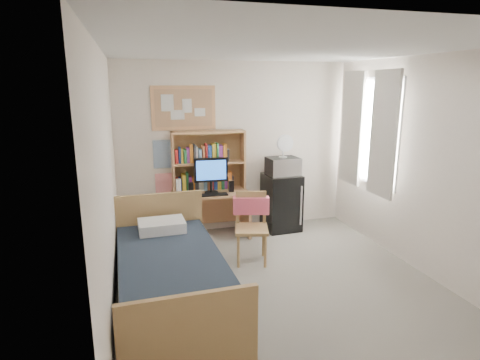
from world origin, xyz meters
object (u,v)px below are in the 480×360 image
object	(u,v)px
bulletin_board	(184,108)
microwave	(283,166)
desk_fan	(283,147)
speaker_left	(191,189)
mini_fridge	(281,202)
speaker_right	(231,186)
desk_chair	(251,229)
monitor	(211,175)
bed	(171,283)
desk	(211,214)

from	to	relation	value
bulletin_board	microwave	size ratio (longest dim) A/B	2.01
desk_fan	speaker_left	bearing A→B (deg)	179.26
mini_fridge	desk_fan	size ratio (longest dim) A/B	2.80
speaker_left	speaker_right	xyz separation A→B (m)	(0.60, -0.02, -0.00)
bulletin_board	desk_chair	xyz separation A→B (m)	(0.64, -1.31, -1.46)
desk_chair	monitor	world-z (taller)	monitor
desk_chair	bed	xyz separation A→B (m)	(-1.12, -0.85, -0.17)
desk_chair	monitor	bearing A→B (deg)	123.18
bulletin_board	desk_chair	distance (m)	2.07
bed	monitor	size ratio (longest dim) A/B	3.98
mini_fridge	monitor	bearing A→B (deg)	-178.74
bulletin_board	mini_fridge	xyz separation A→B (m)	(1.46, -0.27, -1.47)
desk	speaker_left	bearing A→B (deg)	-168.69
desk	speaker_left	xyz separation A→B (m)	(-0.30, -0.05, 0.43)
bulletin_board	speaker_left	world-z (taller)	bulletin_board
speaker_left	microwave	xyz separation A→B (m)	(1.44, 0.05, 0.24)
desk_fan	microwave	bearing A→B (deg)	0.00
bed	speaker_right	bearing A→B (deg)	57.26
desk_chair	bulletin_board	bearing A→B (deg)	131.00
monitor	desk	bearing A→B (deg)	90.00
bed	desk_fan	xyz separation A→B (m)	(1.93, 1.87, 1.03)
speaker_left	bulletin_board	bearing A→B (deg)	95.85
mini_fridge	speaker_right	xyz separation A→B (m)	(-0.84, -0.09, 0.34)
mini_fridge	bulletin_board	bearing A→B (deg)	167.02
speaker_right	speaker_left	bearing A→B (deg)	180.00
desk	mini_fridge	bearing A→B (deg)	2.78
bed	desk_chair	bearing A→B (deg)	35.76
bulletin_board	mini_fridge	size ratio (longest dim) A/B	1.06
monitor	speaker_right	xyz separation A→B (m)	(0.30, -0.01, -0.18)
desk	microwave	xyz separation A→B (m)	(1.14, -0.00, 0.68)
mini_fridge	speaker_left	xyz separation A→B (m)	(-1.44, -0.07, 0.34)
monitor	desk_chair	bearing A→B (deg)	-69.84
bed	monitor	bearing A→B (deg)	64.83
speaker_left	microwave	size ratio (longest dim) A/B	0.36
monitor	microwave	xyz separation A→B (m)	(1.14, 0.06, 0.06)
desk	bulletin_board	bearing A→B (deg)	140.73
speaker_left	microwave	bearing A→B (deg)	3.79
bed	desk_fan	distance (m)	2.88
speaker_left	desk_chair	bearing A→B (deg)	-55.75
bulletin_board	speaker_left	xyz separation A→B (m)	(0.02, -0.33, -1.14)
bed	desk	bearing A→B (deg)	65.46
bulletin_board	speaker_left	bearing A→B (deg)	-86.03
speaker_left	mini_fridge	bearing A→B (deg)	4.59
monitor	speaker_right	world-z (taller)	monitor
speaker_left	speaker_right	world-z (taller)	same
monitor	speaker_right	distance (m)	0.35
speaker_left	speaker_right	distance (m)	0.60
bed	microwave	size ratio (longest dim) A/B	4.49
bulletin_board	desk_chair	bearing A→B (deg)	-63.89
microwave	bulletin_board	bearing A→B (deg)	166.27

